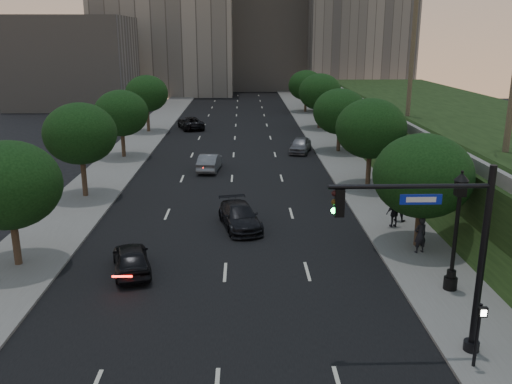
{
  "coord_description": "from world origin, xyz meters",
  "views": [
    {
      "loc": [
        0.91,
        -19.17,
        11.05
      ],
      "look_at": [
        1.54,
        6.62,
        3.6
      ],
      "focal_mm": 38.0,
      "sensor_mm": 36.0,
      "label": 1
    }
  ],
  "objects_px": {
    "traffic_signal_mast": "(450,260)",
    "pedestrian_c": "(394,213)",
    "sedan_far_right": "(300,145)",
    "pedestrian_a": "(420,235)",
    "street_lamp": "(455,237)",
    "pedestrian_b": "(399,206)",
    "sedan_near_left": "(131,259)",
    "sedan_near_right": "(240,216)",
    "sedan_far_left": "(191,123)",
    "sedan_mid_left": "(210,162)"
  },
  "relations": [
    {
      "from": "sedan_near_left",
      "to": "pedestrian_a",
      "type": "distance_m",
      "value": 14.72
    },
    {
      "from": "sedan_near_left",
      "to": "sedan_mid_left",
      "type": "xyz_separation_m",
      "value": [
        2.59,
        20.6,
        0.03
      ]
    },
    {
      "from": "sedan_mid_left",
      "to": "sedan_near_left",
      "type": "bearing_deg",
      "value": 88.85
    },
    {
      "from": "sedan_mid_left",
      "to": "sedan_near_right",
      "type": "height_order",
      "value": "sedan_mid_left"
    },
    {
      "from": "street_lamp",
      "to": "sedan_near_left",
      "type": "xyz_separation_m",
      "value": [
        -14.66,
        2.46,
        -1.92
      ]
    },
    {
      "from": "traffic_signal_mast",
      "to": "sedan_near_left",
      "type": "xyz_separation_m",
      "value": [
        -12.51,
        7.36,
        -2.96
      ]
    },
    {
      "from": "sedan_near_left",
      "to": "pedestrian_c",
      "type": "height_order",
      "value": "pedestrian_c"
    },
    {
      "from": "street_lamp",
      "to": "sedan_far_left",
      "type": "bearing_deg",
      "value": 109.32
    },
    {
      "from": "sedan_near_left",
      "to": "pedestrian_a",
      "type": "relative_size",
      "value": 2.17
    },
    {
      "from": "sedan_near_right",
      "to": "pedestrian_a",
      "type": "xyz_separation_m",
      "value": [
        9.39,
        -4.47,
        0.41
      ]
    },
    {
      "from": "street_lamp",
      "to": "sedan_mid_left",
      "type": "relative_size",
      "value": 1.25
    },
    {
      "from": "sedan_far_right",
      "to": "pedestrian_a",
      "type": "height_order",
      "value": "pedestrian_a"
    },
    {
      "from": "sedan_near_left",
      "to": "sedan_far_left",
      "type": "distance_m",
      "value": 42.22
    },
    {
      "from": "street_lamp",
      "to": "pedestrian_b",
      "type": "bearing_deg",
      "value": 88.49
    },
    {
      "from": "sedan_mid_left",
      "to": "pedestrian_a",
      "type": "relative_size",
      "value": 2.33
    },
    {
      "from": "sedan_far_right",
      "to": "pedestrian_a",
      "type": "relative_size",
      "value": 2.31
    },
    {
      "from": "traffic_signal_mast",
      "to": "pedestrian_a",
      "type": "xyz_separation_m",
      "value": [
        2.09,
        9.15,
        -2.56
      ]
    },
    {
      "from": "traffic_signal_mast",
      "to": "sedan_far_left",
      "type": "relative_size",
      "value": 1.29
    },
    {
      "from": "street_lamp",
      "to": "pedestrian_b",
      "type": "relative_size",
      "value": 2.97
    },
    {
      "from": "street_lamp",
      "to": "sedan_near_left",
      "type": "bearing_deg",
      "value": 170.46
    },
    {
      "from": "traffic_signal_mast",
      "to": "sedan_far_left",
      "type": "distance_m",
      "value": 51.46
    },
    {
      "from": "traffic_signal_mast",
      "to": "sedan_near_left",
      "type": "distance_m",
      "value": 14.81
    },
    {
      "from": "sedan_far_left",
      "to": "pedestrian_a",
      "type": "distance_m",
      "value": 43.33
    },
    {
      "from": "sedan_near_left",
      "to": "sedan_far_right",
      "type": "height_order",
      "value": "sedan_far_right"
    },
    {
      "from": "street_lamp",
      "to": "pedestrian_c",
      "type": "relative_size",
      "value": 3.3
    },
    {
      "from": "traffic_signal_mast",
      "to": "pedestrian_b",
      "type": "distance_m",
      "value": 14.65
    },
    {
      "from": "traffic_signal_mast",
      "to": "pedestrian_c",
      "type": "relative_size",
      "value": 4.11
    },
    {
      "from": "sedan_far_left",
      "to": "pedestrian_a",
      "type": "height_order",
      "value": "pedestrian_a"
    },
    {
      "from": "sedan_far_left",
      "to": "pedestrian_c",
      "type": "distance_m",
      "value": 39.58
    },
    {
      "from": "street_lamp",
      "to": "sedan_near_left",
      "type": "relative_size",
      "value": 1.34
    },
    {
      "from": "street_lamp",
      "to": "pedestrian_c",
      "type": "distance_m",
      "value": 8.35
    },
    {
      "from": "traffic_signal_mast",
      "to": "sedan_mid_left",
      "type": "height_order",
      "value": "traffic_signal_mast"
    },
    {
      "from": "street_lamp",
      "to": "sedan_far_right",
      "type": "distance_m",
      "value": 30.6
    },
    {
      "from": "street_lamp",
      "to": "sedan_far_right",
      "type": "bearing_deg",
      "value": 96.75
    },
    {
      "from": "sedan_far_left",
      "to": "sedan_far_right",
      "type": "relative_size",
      "value": 1.22
    },
    {
      "from": "sedan_near_right",
      "to": "pedestrian_c",
      "type": "xyz_separation_m",
      "value": [
        9.12,
        -0.54,
        0.3
      ]
    },
    {
      "from": "sedan_near_left",
      "to": "sedan_far_left",
      "type": "bearing_deg",
      "value": -103.48
    },
    {
      "from": "sedan_near_left",
      "to": "pedestrian_a",
      "type": "height_order",
      "value": "pedestrian_a"
    },
    {
      "from": "street_lamp",
      "to": "sedan_far_right",
      "type": "relative_size",
      "value": 1.26
    },
    {
      "from": "traffic_signal_mast",
      "to": "pedestrian_a",
      "type": "bearing_deg",
      "value": 77.12
    },
    {
      "from": "sedan_far_right",
      "to": "pedestrian_b",
      "type": "bearing_deg",
      "value": -64.99
    },
    {
      "from": "pedestrian_a",
      "to": "sedan_near_left",
      "type": "bearing_deg",
      "value": -10.47
    },
    {
      "from": "sedan_far_right",
      "to": "pedestrian_b",
      "type": "height_order",
      "value": "pedestrian_b"
    },
    {
      "from": "sedan_far_right",
      "to": "pedestrian_c",
      "type": "bearing_deg",
      "value": -66.95
    },
    {
      "from": "sedan_far_left",
      "to": "pedestrian_b",
      "type": "distance_m",
      "value": 38.76
    },
    {
      "from": "sedan_near_left",
      "to": "pedestrian_c",
      "type": "bearing_deg",
      "value": -173.08
    },
    {
      "from": "street_lamp",
      "to": "sedan_far_right",
      "type": "xyz_separation_m",
      "value": [
        -3.59,
        30.33,
        -1.88
      ]
    },
    {
      "from": "street_lamp",
      "to": "pedestrian_b",
      "type": "xyz_separation_m",
      "value": [
        0.25,
        9.33,
        -1.54
      ]
    },
    {
      "from": "sedan_near_right",
      "to": "sedan_near_left",
      "type": "bearing_deg",
      "value": -142.58
    },
    {
      "from": "sedan_far_right",
      "to": "sedan_far_left",
      "type": "bearing_deg",
      "value": 144.75
    }
  ]
}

